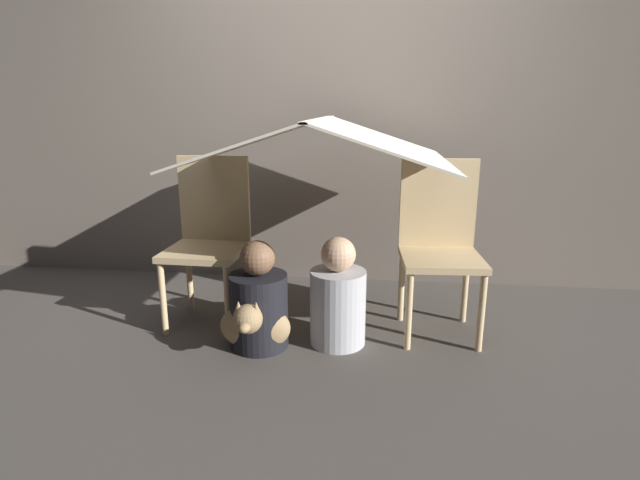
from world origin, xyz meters
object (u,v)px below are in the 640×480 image
(chair_left, at_px, (209,234))
(person_second, at_px, (338,300))
(chair_right, at_px, (440,241))
(dog, at_px, (254,325))
(person_front, at_px, (259,303))

(chair_left, distance_m, person_second, 0.87)
(chair_right, relative_size, dog, 2.58)
(chair_right, distance_m, dog, 1.12)
(person_front, xyz_separation_m, person_second, (0.42, 0.08, 0.01))
(person_front, relative_size, dog, 1.56)
(person_front, distance_m, dog, 0.12)
(chair_left, xyz_separation_m, person_front, (0.37, -0.33, -0.29))
(chair_left, height_order, chair_right, same)
(chair_left, bearing_deg, person_front, -40.49)
(chair_right, bearing_deg, chair_left, 176.65)
(chair_left, xyz_separation_m, person_second, (0.78, -0.25, -0.28))
(person_second, relative_size, dog, 1.58)
(chair_left, bearing_deg, chair_right, 1.73)
(person_front, height_order, dog, person_front)
(chair_left, relative_size, person_front, 1.66)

